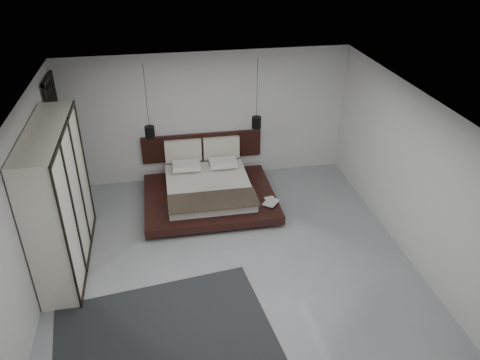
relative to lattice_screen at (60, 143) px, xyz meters
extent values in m
plane|color=#909398|center=(2.95, -2.45, -1.30)|extent=(6.00, 6.00, 0.00)
plane|color=white|center=(2.95, -2.45, 1.50)|extent=(6.00, 6.00, 0.00)
plane|color=silver|center=(2.95, 0.55, 0.10)|extent=(6.00, 0.00, 6.00)
plane|color=silver|center=(2.95, -5.45, 0.10)|extent=(6.00, 0.00, 6.00)
plane|color=silver|center=(-0.05, -2.45, 0.10)|extent=(0.00, 6.00, 6.00)
plane|color=silver|center=(5.95, -2.45, 0.10)|extent=(0.00, 6.00, 6.00)
cube|color=black|center=(0.00, 0.00, 0.00)|extent=(0.05, 0.90, 2.60)
cube|color=black|center=(2.80, -0.70, -1.26)|extent=(2.04, 1.67, 0.07)
cube|color=black|center=(2.80, -0.70, -1.14)|extent=(2.60, 2.13, 0.17)
cube|color=silver|center=(2.80, -0.58, -0.96)|extent=(1.67, 1.85, 0.20)
cube|color=black|center=(2.80, -1.30, -0.83)|extent=(1.69, 0.65, 0.05)
cube|color=silver|center=(2.41, 0.13, -0.80)|extent=(0.57, 0.37, 0.11)
cube|color=silver|center=(3.19, 0.13, -0.80)|extent=(0.57, 0.37, 0.11)
cube|color=silver|center=(2.41, 0.00, -0.74)|extent=(0.57, 0.37, 0.11)
cube|color=silver|center=(3.19, 0.00, -0.74)|extent=(0.57, 0.37, 0.11)
cube|color=black|center=(2.80, 0.51, -0.56)|extent=(2.60, 0.08, 0.60)
cube|color=beige|center=(2.38, 0.42, -0.59)|extent=(0.79, 0.10, 0.50)
cube|color=beige|center=(3.21, 0.42, -0.59)|extent=(0.79, 0.10, 0.50)
imported|color=#99724C|center=(3.86, -1.16, -1.05)|extent=(0.23, 0.29, 0.02)
imported|color=#99724C|center=(3.84, -1.19, -1.02)|extent=(0.39, 0.40, 0.02)
cylinder|color=black|center=(1.73, -0.14, 0.89)|extent=(0.01, 0.01, 1.23)
cylinder|color=black|center=(1.73, -0.14, 0.15)|extent=(0.19, 0.19, 0.24)
cylinder|color=#FFE0B2|center=(1.73, -0.14, 0.05)|extent=(0.14, 0.14, 0.01)
cylinder|color=black|center=(3.86, -0.14, 0.91)|extent=(0.01, 0.01, 1.19)
cylinder|color=black|center=(3.86, -0.14, 0.20)|extent=(0.19, 0.19, 0.24)
cylinder|color=#FFE0B2|center=(3.86, -0.14, 0.09)|extent=(0.15, 0.15, 0.01)
cube|color=white|center=(0.25, -2.01, -0.09)|extent=(0.56, 2.41, 2.41)
cube|color=black|center=(0.54, -2.01, 1.08)|extent=(0.03, 2.41, 0.06)
cube|color=black|center=(0.54, -2.01, -1.27)|extent=(0.03, 2.41, 0.06)
cube|color=black|center=(0.54, -3.21, -0.09)|extent=(0.03, 0.05, 2.41)
cube|color=black|center=(0.54, -2.41, -0.09)|extent=(0.03, 0.05, 2.41)
cube|color=black|center=(0.54, -1.60, -0.09)|extent=(0.03, 0.05, 2.41)
cube|color=black|center=(0.54, -0.80, -0.09)|extent=(0.03, 0.05, 2.41)
cube|color=black|center=(1.75, -3.98, -1.29)|extent=(3.23, 2.49, 0.01)
camera|label=1|loc=(1.97, -8.72, 3.86)|focal=35.00mm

